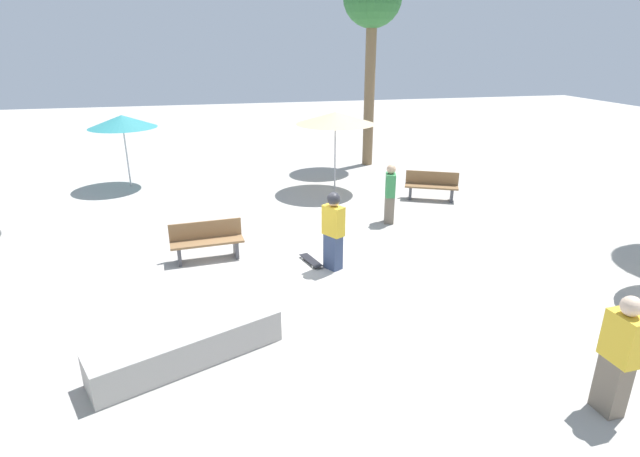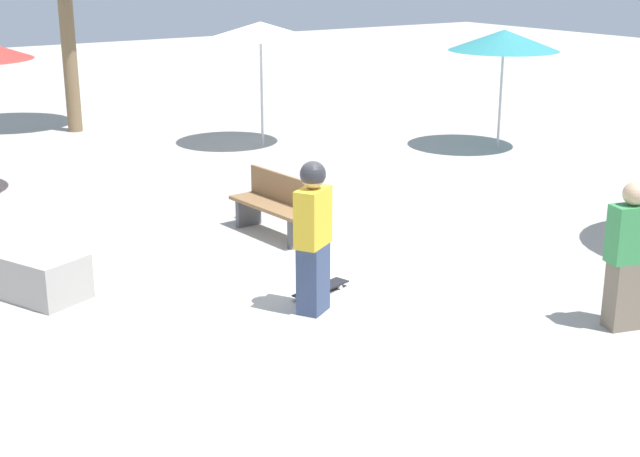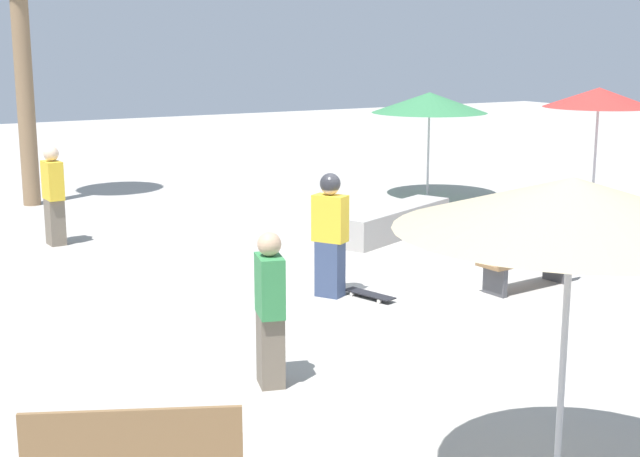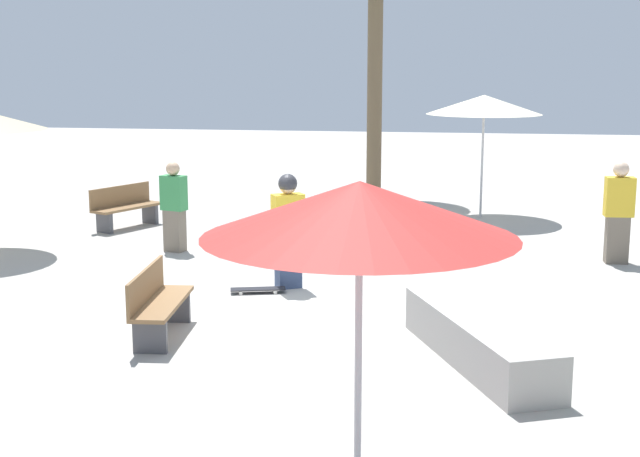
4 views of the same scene
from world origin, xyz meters
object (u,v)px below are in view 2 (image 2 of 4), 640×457
(shade_umbrella_teal, at_px, (504,40))
(bench_near, at_px, (277,206))
(skateboard, at_px, (321,289))
(shade_umbrella_white, at_px, (260,30))
(bystander_far, at_px, (628,257))
(skater_main, at_px, (313,232))

(shade_umbrella_teal, bearing_deg, bench_near, 20.20)
(skateboard, bearing_deg, shade_umbrella_white, 49.12)
(bench_near, height_order, bystander_far, bystander_far)
(shade_umbrella_white, relative_size, bystander_far, 1.57)
(skater_main, height_order, skateboard, skater_main)
(skateboard, relative_size, shade_umbrella_teal, 0.35)
(skater_main, xyz_separation_m, skateboard, (-0.37, -0.41, -0.86))
(bench_near, bearing_deg, bystander_far, -169.23)
(skateboard, height_order, shade_umbrella_teal, shade_umbrella_teal)
(bench_near, distance_m, shade_umbrella_white, 6.38)
(skater_main, height_order, bystander_far, skater_main)
(bench_near, xyz_separation_m, bystander_far, (-1.37, 4.81, 0.37))
(skater_main, bearing_deg, shade_umbrella_white, 32.50)
(skateboard, height_order, shade_umbrella_white, shade_umbrella_white)
(bench_near, distance_m, bystander_far, 5.01)
(shade_umbrella_teal, xyz_separation_m, shade_umbrella_white, (3.82, -2.91, 0.17))
(skateboard, xyz_separation_m, shade_umbrella_white, (-3.60, -7.59, 2.28))
(shade_umbrella_teal, bearing_deg, skater_main, 33.12)
(skater_main, distance_m, skateboard, 1.03)
(skateboard, relative_size, bench_near, 0.50)
(shade_umbrella_white, bearing_deg, bystander_far, 81.64)
(skater_main, xyz_separation_m, shade_umbrella_teal, (-7.80, -5.09, 1.24))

